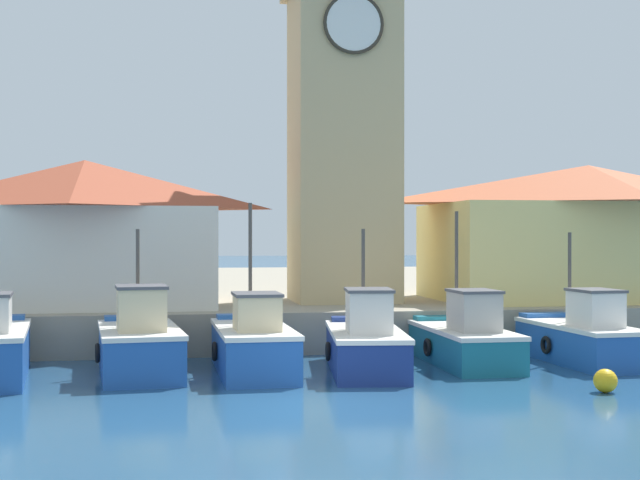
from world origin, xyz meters
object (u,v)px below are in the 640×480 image
object	(u,v)px
fishing_boat_center	(465,339)
warehouse_right	(588,231)
fishing_boat_left_outer	(139,344)
fishing_boat_mid_right	(581,338)
clock_tower	(343,100)
warehouse_left	(85,231)
fishing_boat_mid_left	(366,344)
mooring_buoy	(605,381)
fishing_boat_left_inner	(253,344)

from	to	relation	value
fishing_boat_center	warehouse_right	xyz separation A→B (m)	(7.15, 6.91, 3.12)
fishing_boat_left_outer	fishing_boat_mid_right	size ratio (longest dim) A/B	1.01
fishing_boat_mid_right	clock_tower	xyz separation A→B (m)	(-5.44, 7.62, 7.79)
fishing_boat_left_outer	warehouse_right	xyz separation A→B (m)	(16.14, 7.27, 3.03)
warehouse_right	fishing_boat_mid_right	bearing A→B (deg)	-117.68
fishing_boat_left_outer	fishing_boat_mid_right	world-z (taller)	fishing_boat_left_outer
clock_tower	warehouse_right	size ratio (longest dim) A/B	1.30
fishing_boat_left_outer	fishing_boat_mid_right	xyz separation A→B (m)	(12.36, 0.07, -0.07)
clock_tower	warehouse_left	bearing A→B (deg)	-177.26
fishing_boat_mid_left	mooring_buoy	xyz separation A→B (m)	(4.78, -4.03, -0.48)
fishing_boat_left_outer	mooring_buoy	bearing A→B (deg)	-22.89
fishing_boat_left_outer	fishing_boat_center	size ratio (longest dim) A/B	0.97
fishing_boat_left_outer	fishing_boat_mid_left	xyz separation A→B (m)	(5.94, -0.50, -0.05)
fishing_boat_mid_right	fishing_boat_left_outer	bearing A→B (deg)	-179.66
fishing_boat_mid_right	mooring_buoy	distance (m)	4.90
fishing_boat_center	warehouse_left	world-z (taller)	warehouse_left
mooring_buoy	fishing_boat_left_outer	bearing A→B (deg)	157.11
clock_tower	fishing_boat_mid_right	bearing A→B (deg)	-54.47
fishing_boat_left_outer	fishing_boat_left_inner	distance (m)	2.97
fishing_boat_center	clock_tower	bearing A→B (deg)	105.77
warehouse_right	mooring_buoy	size ratio (longest dim) A/B	21.46
warehouse_left	warehouse_right	size ratio (longest dim) A/B	0.77
fishing_boat_left_outer	clock_tower	size ratio (longest dim) A/B	0.33
fishing_boat_left_outer	clock_tower	bearing A→B (deg)	48.01
clock_tower	warehouse_left	world-z (taller)	clock_tower
fishing_boat_left_inner	fishing_boat_center	world-z (taller)	fishing_boat_left_inner
fishing_boat_center	mooring_buoy	world-z (taller)	fishing_boat_center
warehouse_right	warehouse_left	bearing A→B (deg)	-179.96
fishing_boat_mid_right	mooring_buoy	world-z (taller)	fishing_boat_mid_right
fishing_boat_center	clock_tower	size ratio (longest dim) A/B	0.34
fishing_boat_center	fishing_boat_mid_right	distance (m)	3.38
fishing_boat_left_inner	warehouse_left	bearing A→B (deg)	123.83
fishing_boat_left_outer	warehouse_left	size ratio (longest dim) A/B	0.56
fishing_boat_left_inner	fishing_boat_left_outer	bearing A→B (deg)	175.82
fishing_boat_center	warehouse_left	size ratio (longest dim) A/B	0.58
fishing_boat_left_outer	clock_tower	xyz separation A→B (m)	(6.92, 7.69, 7.72)
fishing_boat_center	clock_tower	xyz separation A→B (m)	(-2.07, 7.33, 7.81)
clock_tower	fishing_boat_center	bearing A→B (deg)	-74.23
fishing_boat_mid_left	clock_tower	distance (m)	11.33
fishing_boat_mid_left	mooring_buoy	world-z (taller)	fishing_boat_mid_left
warehouse_right	fishing_boat_left_inner	bearing A→B (deg)	-150.39
fishing_boat_left_outer	warehouse_right	size ratio (longest dim) A/B	0.43
fishing_boat_left_inner	clock_tower	size ratio (longest dim) A/B	0.34
fishing_boat_mid_right	warehouse_right	world-z (taller)	warehouse_right
fishing_boat_left_inner	fishing_boat_center	size ratio (longest dim) A/B	1.01
warehouse_left	warehouse_right	world-z (taller)	warehouse_right
clock_tower	warehouse_left	xyz separation A→B (m)	(-8.97, -0.43, -4.72)
fishing_boat_left_outer	fishing_boat_center	distance (m)	9.00
fishing_boat_left_outer	fishing_boat_left_inner	bearing A→B (deg)	-4.18
fishing_boat_mid_left	fishing_boat_mid_right	size ratio (longest dim) A/B	1.08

